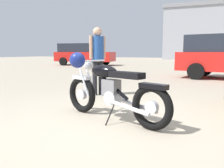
% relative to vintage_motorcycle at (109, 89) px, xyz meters
% --- Properties ---
extents(ground_plane, '(80.00, 80.00, 0.00)m').
position_rel_vintage_motorcycle_xyz_m(ground_plane, '(0.09, -0.15, -0.49)').
color(ground_plane, tan).
extents(vintage_motorcycle, '(2.03, 0.76, 1.07)m').
position_rel_vintage_motorcycle_xyz_m(vintage_motorcycle, '(0.00, 0.00, 0.00)').
color(vintage_motorcycle, black).
rests_on(vintage_motorcycle, ground_plane).
extents(bystander, '(0.30, 0.42, 1.66)m').
position_rel_vintage_motorcycle_xyz_m(bystander, '(-1.22, 1.79, 0.53)').
color(bystander, black).
rests_on(bystander, ground_plane).
extents(red_hatchback_near, '(4.93, 2.57, 1.74)m').
position_rel_vintage_motorcycle_xyz_m(red_hatchback_near, '(-8.78, 12.71, 0.45)').
color(red_hatchback_near, black).
rests_on(red_hatchback_near, ground_plane).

